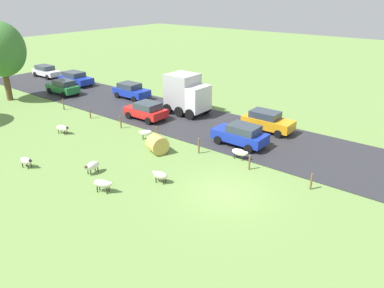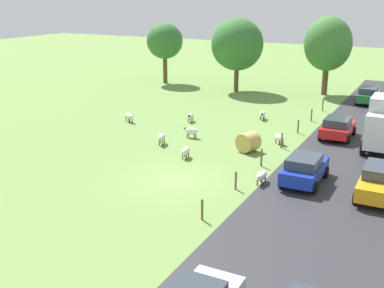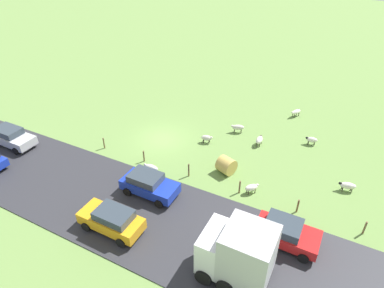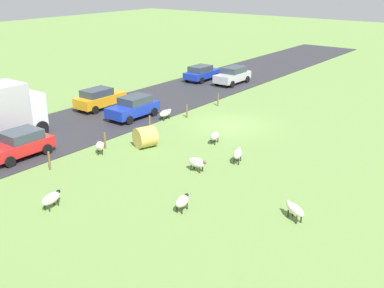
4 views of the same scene
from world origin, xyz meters
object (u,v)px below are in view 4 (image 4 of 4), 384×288
Objects in this scene: truck_0 at (9,109)px; car_1 at (99,98)px; sheep_2 at (197,163)px; car_8 at (133,107)px; car_4 at (19,144)px; car_7 at (233,75)px; sheep_3 at (238,154)px; sheep_6 at (165,113)px; sheep_0 at (214,136)px; sheep_7 at (51,198)px; sheep_5 at (182,201)px; sheep_1 at (100,146)px; car_5 at (202,73)px; sheep_4 at (295,209)px; hay_bale_0 at (145,137)px.

truck_0 is 8.29m from car_1.
car_8 reaches higher than sheep_2.
car_7 is (0.38, -23.99, 0.03)m from car_4.
truck_0 is 0.91× the size of car_1.
sheep_3 is 12.97m from car_4.
sheep_6 is 6.14m from car_1.
sheep_0 is 0.27× the size of car_8.
sheep_0 is at bearing -147.66° from truck_0.
sheep_6 is 0.99× the size of sheep_7.
car_7 is (-3.69, -14.01, -0.01)m from car_1.
truck_0 reaches higher than sheep_0.
sheep_6 is at bearing -149.91° from car_8.
sheep_6 is 11.22m from car_4.
sheep_7 is 0.34× the size of truck_0.
sheep_2 is 4.64m from sheep_5.
car_5 is at bearing -70.67° from sheep_1.
sheep_2 reaches higher than sheep_5.
sheep_4 is 0.98× the size of sheep_7.
truck_0 is (19.97, 1.30, 1.43)m from sheep_4.
truck_0 is 4.13m from car_4.
sheep_3 reaches higher than sheep_0.
truck_0 is 22.47m from car_7.
car_5 is at bearing -55.53° from sheep_5.
sheep_7 is (-4.83, 13.90, -0.01)m from sheep_6.
sheep_6 is at bearing -39.25° from sheep_2.
sheep_1 is 0.25× the size of car_8.
sheep_2 is (-1.80, 4.27, 0.03)m from sheep_0.
sheep_6 is (8.81, -3.85, -0.05)m from sheep_3.
car_7 reaches higher than car_4.
sheep_3 reaches higher than sheep_5.
sheep_2 is at bearing -13.99° from sheep_4.
sheep_0 is 0.85× the size of sheep_7.
sheep_2 is 0.28× the size of car_8.
hay_bale_0 is (3.12, 3.17, 0.17)m from sheep_0.
hay_bale_0 is at bearing 105.79° from car_7.
hay_bale_0 is at bearing 118.17° from sheep_6.
car_5 is at bearing -65.32° from sheep_6.
car_4 is (4.75, 5.85, 0.21)m from hay_bale_0.
truck_0 reaches higher than car_4.
sheep_1 is 0.81× the size of sheep_7.
car_1 is at bearing -20.85° from sheep_2.
car_1 reaches higher than car_8.
truck_0 is at bearing 90.20° from car_5.
sheep_7 is 0.30× the size of car_7.
truck_0 is (5.55, 9.27, 1.44)m from sheep_6.
car_4 is 0.95× the size of car_5.
sheep_0 is 11.98m from car_1.
truck_0 is at bearing 32.34° from sheep_0.
car_5 is (8.41, -17.44, 0.19)m from hay_bale_0.
car_1 is 1.02× the size of car_8.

